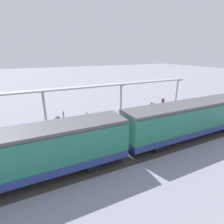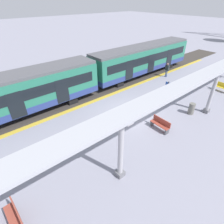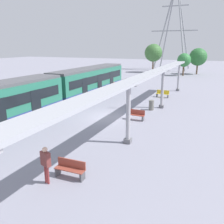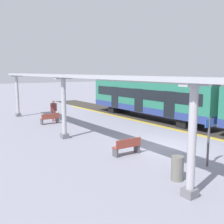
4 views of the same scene
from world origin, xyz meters
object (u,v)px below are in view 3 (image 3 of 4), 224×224
Objects in this scene: bench_near_end at (71,169)px; passenger_waiting_near_edge at (114,87)px; train_far_carriage at (90,81)px; platform_info_sign at (128,95)px; bench_mid_platform at (163,94)px; canopy_pillar_fourth at (179,77)px; trash_bin at (151,105)px; canopy_pillar_third at (162,89)px; bench_far_end at (136,115)px; canopy_pillar_second at (128,114)px; passenger_by_the_benches at (46,161)px.

bench_near_end is 0.90× the size of passenger_waiting_near_edge.
train_far_carriage is 7.68m from platform_info_sign.
train_far_carriage is 8.99m from bench_mid_platform.
trash_bin is (-0.73, -11.37, -1.46)m from canopy_pillar_fourth.
canopy_pillar_third reaches higher than bench_far_end.
canopy_pillar_fourth is at bearing 38.56° from train_far_carriage.
trash_bin reaches higher than bench_near_end.
canopy_pillar_third is (0.00, 9.84, 0.00)m from canopy_pillar_second.
platform_info_sign is at bearing 110.10° from canopy_pillar_second.
passenger_by_the_benches is (-0.69, -0.88, 0.67)m from bench_near_end.
canopy_pillar_second is at bearing -77.44° from bench_far_end.
canopy_pillar_second reaches higher than train_far_carriage.
passenger_by_the_benches is at bearing -128.25° from bench_near_end.
train_far_carriage is at bearing -141.44° from canopy_pillar_fourth.
bench_far_end is (-0.10, -10.00, 0.00)m from bench_mid_platform.
bench_near_end is at bearing -81.55° from platform_info_sign.
bench_mid_platform is 20.90m from passenger_by_the_benches.
passenger_by_the_benches is (-1.76, -5.89, -0.83)m from canopy_pillar_second.
trash_bin is 0.57× the size of passenger_waiting_near_edge.
train_far_carriage is at bearing 147.59° from platform_info_sign.
canopy_pillar_third is 1.00× the size of canopy_pillar_fourth.
platform_info_sign is (-3.04, 8.31, -0.62)m from canopy_pillar_second.
train_far_carriage reaches higher than passenger_waiting_near_edge.
passenger_by_the_benches reaches higher than bench_mid_platform.
platform_info_sign is at bearing 120.16° from bench_far_end.
canopy_pillar_third is at bearing -30.42° from passenger_waiting_near_edge.
passenger_waiting_near_edge is (-5.92, 18.95, 0.61)m from bench_near_end.
canopy_pillar_third is at bearing 77.09° from bench_far_end.
canopy_pillar_fourth reaches higher than train_far_carriage.
trash_bin is at bearing 88.62° from bench_near_end.
canopy_pillar_fourth reaches higher than bench_mid_platform.
train_far_carriage reaches higher than bench_near_end.
trash_bin is at bearing 85.97° from passenger_by_the_benches.
canopy_pillar_third is 8.14m from passenger_waiting_near_edge.
passenger_by_the_benches reaches higher than trash_bin.
canopy_pillar_fourth is 2.54× the size of bench_far_end.
canopy_pillar_third is 5.19m from bench_far_end.
canopy_pillar_third is 2.54× the size of bench_far_end.
platform_info_sign is (-2.31, -0.31, 0.85)m from trash_bin.
canopy_pillar_third is 1.74× the size of platform_info_sign.
canopy_pillar_third is 15.85m from passenger_by_the_benches.
platform_info_sign is at bearing -153.31° from canopy_pillar_third.
canopy_pillar_fourth is at bearing 90.00° from canopy_pillar_third.
passenger_waiting_near_edge is (-3.94, 5.63, -0.28)m from platform_info_sign.
train_far_carriage is 9.50× the size of bench_near_end.
canopy_pillar_third reaches higher than passenger_waiting_near_edge.
bench_far_end is (-0.05, 10.00, 0.00)m from bench_near_end.
canopy_pillar_second and canopy_pillar_fourth have the same top height.
canopy_pillar_second is at bearing -85.14° from trash_bin.
bench_mid_platform is 6.09m from passenger_waiting_near_edge.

